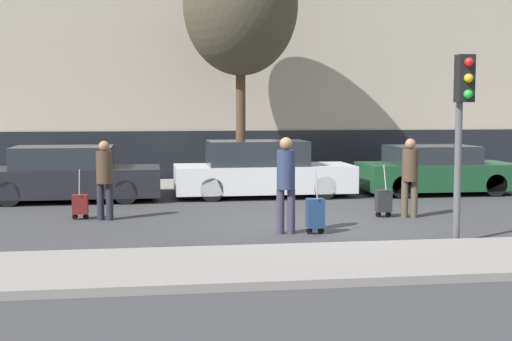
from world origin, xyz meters
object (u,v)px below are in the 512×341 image
object	(u,v)px
pedestrian_left	(105,175)
pedestrian_center	(286,179)
parked_car_0	(69,175)
bare_tree_near_crossing	(240,6)
parked_car_2	(435,171)
parked_car_1	(262,171)
trolley_right	(383,201)
traffic_light	(462,109)
trolley_left	(80,204)
pedestrian_right	(410,173)
trolley_center	(315,213)

from	to	relation	value
pedestrian_left	pedestrian_center	world-z (taller)	pedestrian_center
parked_car_0	bare_tree_near_crossing	distance (m)	6.85
pedestrian_center	bare_tree_near_crossing	distance (m)	8.59
parked_car_2	parked_car_1	bearing A→B (deg)	179.13
parked_car_0	trolley_right	xyz separation A→B (m)	(6.97, -3.75, -0.30)
trolley_right	traffic_light	world-z (taller)	traffic_light
parked_car_1	parked_car_2	bearing A→B (deg)	-0.87
parked_car_1	trolley_left	xyz separation A→B (m)	(-4.39, -3.21, -0.37)
bare_tree_near_crossing	pedestrian_center	bearing A→B (deg)	-91.01
parked_car_0	parked_car_1	size ratio (longest dim) A/B	0.95
pedestrian_center	pedestrian_right	size ratio (longest dim) A/B	1.06
trolley_left	pedestrian_right	bearing A→B (deg)	-6.49
pedestrian_right	trolley_right	xyz separation A→B (m)	(-0.54, 0.13, -0.61)
bare_tree_near_crossing	pedestrian_left	bearing A→B (deg)	-123.83
trolley_left	pedestrian_left	bearing A→B (deg)	-17.47
trolley_right	pedestrian_center	bearing A→B (deg)	-146.04
pedestrian_center	pedestrian_right	world-z (taller)	pedestrian_center
parked_car_0	pedestrian_left	bearing A→B (deg)	-71.80
parked_car_1	trolley_center	xyz separation A→B (m)	(0.11, -5.65, -0.30)
parked_car_1	pedestrian_center	xyz separation A→B (m)	(-0.43, -5.54, 0.35)
pedestrian_right	trolley_right	world-z (taller)	pedestrian_right
pedestrian_center	trolley_left	bearing A→B (deg)	-19.29
trolley_left	trolley_center	xyz separation A→B (m)	(4.50, -2.43, 0.07)
trolley_center	parked_car_1	bearing A→B (deg)	91.08
pedestrian_center	trolley_center	world-z (taller)	pedestrian_center
parked_car_0	traffic_light	size ratio (longest dim) A/B	1.36
parked_car_2	trolley_right	bearing A→B (deg)	-126.04
parked_car_0	trolley_left	xyz separation A→B (m)	(0.54, -3.08, -0.33)
trolley_left	traffic_light	xyz separation A→B (m)	(6.74, -3.75, 2.01)
parked_car_2	bare_tree_near_crossing	size ratio (longest dim) A/B	0.58
trolley_left	pedestrian_right	size ratio (longest dim) A/B	0.63
trolley_center	traffic_light	world-z (taller)	traffic_light
pedestrian_center	traffic_light	bearing A→B (deg)	164.00
traffic_light	trolley_right	bearing A→B (deg)	95.80
trolley_left	bare_tree_near_crossing	size ratio (longest dim) A/B	0.15
traffic_light	parked_car_0	bearing A→B (deg)	136.81
parked_car_0	pedestrian_right	size ratio (longest dim) A/B	2.61
bare_tree_near_crossing	trolley_right	bearing A→B (deg)	-68.14
parked_car_2	trolley_left	xyz separation A→B (m)	(-9.19, -3.14, -0.31)
parked_car_0	parked_car_1	distance (m)	4.94
traffic_light	bare_tree_near_crossing	world-z (taller)	bare_tree_near_crossing
trolley_center	trolley_right	bearing A→B (deg)	42.54
parked_car_0	pedestrian_center	world-z (taller)	pedestrian_center
trolley_right	bare_tree_near_crossing	bearing A→B (deg)	111.86
parked_car_1	bare_tree_near_crossing	xyz separation A→B (m)	(-0.30, 1.94, 4.56)
traffic_light	bare_tree_near_crossing	xyz separation A→B (m)	(-2.65, 8.91, 2.92)
pedestrian_left	trolley_left	distance (m)	0.83
parked_car_2	trolley_center	size ratio (longest dim) A/B	3.44
pedestrian_left	pedestrian_center	size ratio (longest dim) A/B	0.92
trolley_left	traffic_light	bearing A→B (deg)	-29.11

